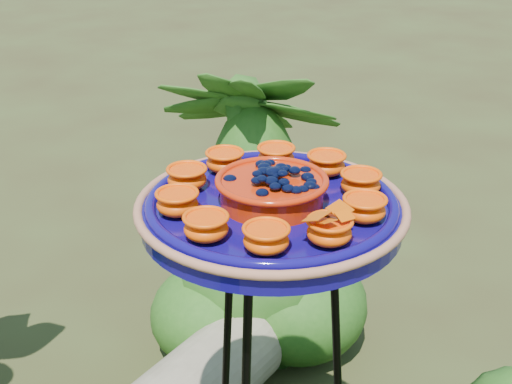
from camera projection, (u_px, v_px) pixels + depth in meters
tripod_stand at (270, 383)px, 1.27m from camera, size 0.33×0.34×0.81m
feeder_dish at (272, 204)px, 1.12m from camera, size 0.47×0.47×0.10m
shrub_back_right at (254, 210)px, 2.01m from camera, size 0.69×0.69×0.88m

